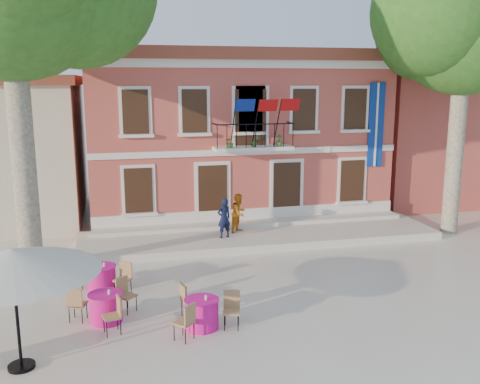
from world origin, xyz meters
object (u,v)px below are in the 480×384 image
Objects in this scene: cafe_table_1 at (202,312)px; patio_umbrella at (12,261)px; pedestrian_orange at (239,213)px; pedestrian_navy at (224,218)px; cafe_table_0 at (106,306)px; plane_tree_east at (466,21)px; cafe_table_3 at (101,277)px.

patio_umbrella is at bearing -166.51° from cafe_table_1.
pedestrian_orange reaches higher than cafe_table_1.
pedestrian_orange is (6.89, 8.41, -1.38)m from patio_umbrella.
pedestrian_navy is 0.99× the size of pedestrian_orange.
patio_umbrella is at bearing -132.81° from cafe_table_0.
plane_tree_east reaches higher than cafe_table_3.
pedestrian_orange is at bearing 39.17° from cafe_table_3.
cafe_table_1 is at bearing -150.96° from plane_tree_east.
cafe_table_1 is at bearing -21.61° from cafe_table_0.
pedestrian_orange is 0.85× the size of cafe_table_3.
cafe_table_0 is 2.21m from cafe_table_3.
cafe_table_0 is 2.55m from cafe_table_1.
plane_tree_east reaches higher than pedestrian_navy.
cafe_table_1 is at bearing 13.49° from patio_umbrella.
patio_umbrella is at bearing -172.76° from pedestrian_orange.
pedestrian_orange is at bearing 51.77° from cafe_table_0.
cafe_table_0 is at bearing -171.64° from pedestrian_orange.
patio_umbrella is 2.38× the size of pedestrian_orange.
pedestrian_navy is at bearing 38.66° from cafe_table_3.
pedestrian_navy is 5.79m from cafe_table_3.
cafe_table_1 is at bearing -51.34° from cafe_table_3.
cafe_table_3 is at bearing 20.74° from pedestrian_navy.
patio_umbrella is 4.90m from cafe_table_3.
plane_tree_east is 16.88m from cafe_table_0.
pedestrian_navy is 1.00m from pedestrian_orange.
pedestrian_orange is 6.78m from cafe_table_3.
cafe_table_1 is 1.00× the size of cafe_table_3.
cafe_table_1 is (-1.98, -6.74, -0.64)m from pedestrian_navy.
cafe_table_3 is (-0.14, 2.20, -0.01)m from cafe_table_0.
patio_umbrella reaches higher than cafe_table_1.
pedestrian_orange reaches higher than pedestrian_navy.
pedestrian_orange is 7.92m from cafe_table_1.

